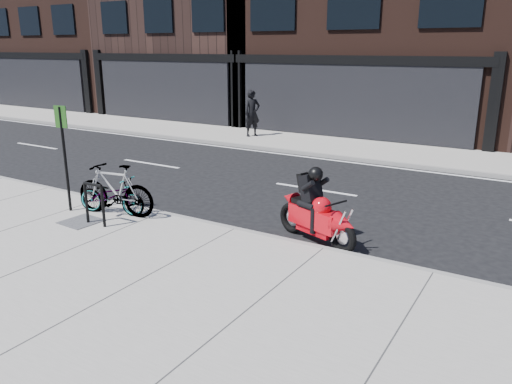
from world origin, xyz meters
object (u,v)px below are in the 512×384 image
Objects in this scene: bike_rack at (94,200)px; bicycle_front at (112,196)px; sign_post at (64,149)px; bicycle_rear at (115,190)px; motorcycle at (319,213)px; utility_grate at (81,221)px; pedestrian at (252,113)px.

bike_rack reaches higher than bicycle_front.
bicycle_rear is at bearing 7.47° from sign_post.
motorcycle reaches higher than utility_grate.
pedestrian is (-2.80, 10.32, 0.37)m from bicycle_rear.
bicycle_front is at bearing -146.31° from motorcycle.
bike_rack is 0.38× the size of sign_post.
sign_post is (-5.59, -1.42, 0.93)m from motorcycle.
sign_post is (-1.26, 0.36, 0.89)m from bike_rack.
motorcycle reaches higher than bike_rack.
sign_post reaches higher than utility_grate.
motorcycle is 1.04× the size of pedestrian.
bike_rack is at bearing 6.19° from utility_grate.
utility_grate is (-4.75, -1.83, -0.49)m from motorcycle.
bicycle_rear is 0.99m from utility_grate.
bicycle_rear is 2.60× the size of utility_grate.
bicycle_rear is at bearing -104.17° from bicycle_front.
pedestrian reaches higher than bike_rack.
utility_grate is at bearing -138.59° from motorcycle.
bike_rack is 4.68m from motorcycle.
sign_post reaches higher than bicycle_rear.
bike_rack is 0.56× the size of bicycle_front.
bicycle_rear is at bearing -145.93° from motorcycle.
sign_post is (-1.01, -0.34, 1.01)m from bicycle_front.
bicycle_rear is at bearing 67.65° from utility_grate.
bicycle_rear reaches higher than bike_rack.
bicycle_front is 0.21m from bicycle_rear.
utility_grate is 0.31× the size of sign_post.
bike_rack is 0.71m from bicycle_rear.
bicycle_front is 4.70m from motorcycle.
bicycle_rear is at bearing -135.34° from pedestrian.
utility_grate is (2.50, -11.06, -0.95)m from pedestrian.
motorcycle is at bearing -112.42° from pedestrian.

